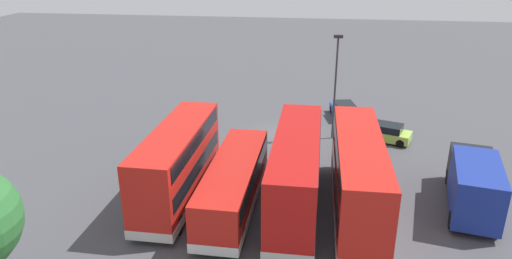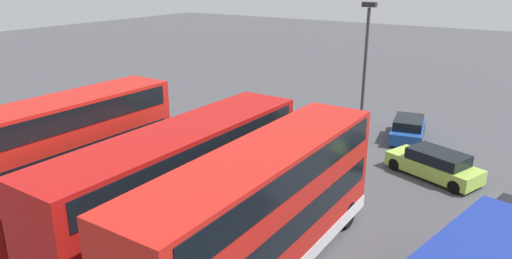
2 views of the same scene
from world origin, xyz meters
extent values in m
plane|color=#47474C|center=(0.00, 0.00, 0.00)|extent=(140.00, 140.00, 0.00)
cube|color=red|center=(-5.50, 11.67, 2.45)|extent=(2.67, 11.85, 4.20)
cube|color=silver|center=(-5.50, 11.67, 0.62)|extent=(2.71, 11.89, 0.55)
cube|color=black|center=(-5.50, 11.67, 2.25)|extent=(2.72, 11.05, 0.90)
cube|color=black|center=(-5.50, 11.67, 3.95)|extent=(2.72, 11.05, 0.90)
cube|color=black|center=(-5.44, 5.73, 2.25)|extent=(2.25, 0.08, 1.10)
cylinder|color=black|center=(-4.33, 7.17, 0.55)|extent=(0.31, 1.10, 1.10)
cylinder|color=black|center=(-6.58, 7.15, 0.55)|extent=(0.31, 1.10, 1.10)
cylinder|color=black|center=(-4.42, 16.19, 0.55)|extent=(0.31, 1.10, 1.10)
cylinder|color=black|center=(-6.67, 16.17, 0.55)|extent=(0.31, 1.10, 1.10)
cube|color=#B71411|center=(-1.96, 11.70, 2.45)|extent=(2.58, 11.71, 4.20)
cube|color=silver|center=(-1.96, 11.70, 0.62)|extent=(2.62, 11.75, 0.55)
cube|color=black|center=(-1.96, 11.70, 2.25)|extent=(2.64, 10.91, 0.90)
cube|color=black|center=(-1.96, 11.70, 3.95)|extent=(2.64, 10.91, 0.90)
cube|color=black|center=(-1.98, 5.82, 2.25)|extent=(2.25, 0.07, 1.10)
cylinder|color=black|center=(-0.85, 7.24, 0.55)|extent=(0.30, 1.10, 1.10)
cylinder|color=black|center=(-3.10, 7.25, 0.55)|extent=(0.30, 1.10, 1.10)
cylinder|color=black|center=(-0.83, 16.15, 0.55)|extent=(0.30, 1.10, 1.10)
cylinder|color=black|center=(-3.08, 16.16, 0.55)|extent=(0.30, 1.10, 1.10)
cube|color=red|center=(1.64, 12.17, 1.65)|extent=(2.71, 10.59, 2.60)
cube|color=silver|center=(1.64, 12.17, 0.62)|extent=(2.75, 10.64, 0.55)
cube|color=black|center=(1.64, 12.17, 2.25)|extent=(2.76, 9.80, 0.90)
cube|color=black|center=(1.56, 6.86, 2.25)|extent=(2.25, 0.09, 1.10)
cylinder|color=black|center=(2.71, 8.27, 0.55)|extent=(0.32, 1.10, 1.10)
cylinder|color=black|center=(0.46, 8.31, 0.55)|extent=(0.32, 1.10, 1.10)
cylinder|color=black|center=(2.83, 16.03, 0.55)|extent=(0.32, 1.10, 1.10)
cylinder|color=black|center=(0.58, 16.06, 0.55)|extent=(0.32, 1.10, 1.10)
cube|color=red|center=(5.18, 11.50, 2.45)|extent=(2.69, 10.56, 4.20)
cube|color=silver|center=(5.18, 11.50, 0.62)|extent=(2.73, 10.60, 0.55)
cube|color=black|center=(5.18, 11.50, 2.25)|extent=(2.74, 9.76, 0.90)
cube|color=black|center=(5.18, 11.50, 3.95)|extent=(2.74, 9.76, 0.90)
cube|color=black|center=(5.11, 6.21, 2.25)|extent=(2.25, 0.09, 1.10)
cylinder|color=black|center=(6.25, 7.63, 0.55)|extent=(0.32, 1.10, 1.10)
cylinder|color=black|center=(4.00, 7.66, 0.55)|extent=(0.32, 1.10, 1.10)
cylinder|color=black|center=(6.36, 15.35, 0.55)|extent=(0.32, 1.10, 1.10)
cylinder|color=black|center=(4.11, 15.38, 0.55)|extent=(0.32, 1.10, 1.10)
cube|color=navy|center=(-12.13, 11.16, 1.80)|extent=(3.53, 5.88, 2.80)
cube|color=black|center=(-12.87, 7.48, 1.50)|extent=(2.84, 2.45, 2.20)
cylinder|color=black|center=(-11.76, 7.26, 0.50)|extent=(0.47, 1.04, 1.00)
cylinder|color=black|center=(-13.98, 7.71, 0.50)|extent=(0.47, 1.04, 1.00)
cylinder|color=black|center=(-10.68, 12.65, 0.50)|extent=(0.47, 1.04, 1.00)
cylinder|color=black|center=(-12.89, 13.10, 0.50)|extent=(0.47, 1.04, 1.00)
cube|color=#1E479E|center=(-5.43, -4.75, 0.53)|extent=(2.64, 4.51, 0.70)
cube|color=black|center=(-5.47, -4.55, 1.15)|extent=(2.13, 2.82, 0.55)
cylinder|color=black|center=(-4.33, -6.07, 0.32)|extent=(0.35, 0.67, 0.64)
cylinder|color=black|center=(-5.90, -6.40, 0.32)|extent=(0.35, 0.67, 0.64)
cylinder|color=black|center=(-4.96, -3.10, 0.32)|extent=(0.35, 0.67, 0.64)
cylinder|color=black|center=(-6.53, -3.43, 0.32)|extent=(0.35, 0.67, 0.64)
cube|color=#A5D14C|center=(-8.19, 0.19, 0.53)|extent=(4.92, 3.22, 0.70)
cube|color=black|center=(-8.38, 0.26, 1.15)|extent=(3.14, 2.46, 0.55)
cylinder|color=black|center=(-6.33, 0.38, 0.32)|extent=(0.68, 0.42, 0.64)
cylinder|color=black|center=(-6.86, -1.13, 0.32)|extent=(0.68, 0.42, 0.64)
cylinder|color=black|center=(-9.52, 1.51, 0.32)|extent=(0.68, 0.42, 0.64)
cylinder|color=black|center=(-10.05, 0.00, 0.32)|extent=(0.68, 0.42, 0.64)
cylinder|color=#38383D|center=(-4.30, 0.34, 4.07)|extent=(0.16, 0.16, 8.15)
cube|color=#262628|center=(-4.30, 0.34, 8.30)|extent=(0.70, 0.30, 0.24)
camera|label=1|loc=(-3.03, 35.98, 14.45)|focal=32.56mm
camera|label=2|loc=(-12.95, 23.20, 9.81)|focal=33.07mm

